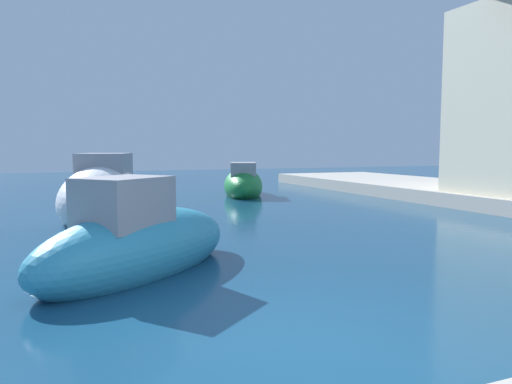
{
  "coord_description": "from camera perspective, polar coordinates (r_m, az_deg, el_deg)",
  "views": [
    {
      "loc": [
        -2.08,
        -4.19,
        2.02
      ],
      "look_at": [
        3.93,
        10.64,
        0.56
      ],
      "focal_mm": 33.62,
      "sensor_mm": 36.0,
      "label": 1
    }
  ],
  "objects": [
    {
      "name": "ground",
      "position": [
        5.1,
        4.2,
        -18.13
      ],
      "size": [
        80.0,
        80.0,
        0.0
      ],
      "primitive_type": "plane",
      "color": "navy"
    },
    {
      "name": "moored_boat_1",
      "position": [
        8.08,
        -13.85,
        -6.07
      ],
      "size": [
        4.25,
        3.87,
        1.88
      ],
      "rotation": [
        0.0,
        0.0,
        0.69
      ],
      "color": "teal",
      "rests_on": "ground"
    },
    {
      "name": "moored_boat_2",
      "position": [
        15.15,
        -17.72,
        -0.34
      ],
      "size": [
        3.67,
        6.32,
        2.31
      ],
      "rotation": [
        0.0,
        0.0,
        4.45
      ],
      "color": "white",
      "rests_on": "ground"
    },
    {
      "name": "moored_boat_4",
      "position": [
        20.72,
        -1.53,
        0.93
      ],
      "size": [
        3.06,
        4.67,
        1.76
      ],
      "rotation": [
        0.0,
        0.0,
        1.22
      ],
      "color": "#197233",
      "rests_on": "ground"
    }
  ]
}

